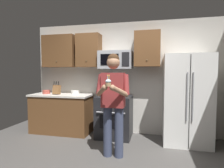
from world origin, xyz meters
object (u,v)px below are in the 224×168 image
at_px(microwave, 116,60).
at_px(person, 113,99).
at_px(knife_block, 57,90).
at_px(bowl_large_white, 75,93).
at_px(oven_range, 114,116).
at_px(cupcake, 108,83).
at_px(bowl_small_colored, 46,92).
at_px(refrigerator, 187,99).

xyz_separation_m(microwave, person, (0.19, -1.09, -0.72)).
relative_size(knife_block, bowl_large_white, 1.65).
xyz_separation_m(oven_range, cupcake, (0.19, -1.30, 0.83)).
relative_size(microwave, person, 0.42).
distance_m(bowl_small_colored, person, 2.15).
distance_m(refrigerator, knife_block, 2.90).
height_order(microwave, refrigerator, microwave).
relative_size(microwave, refrigerator, 0.41).
xyz_separation_m(microwave, bowl_large_white, (-0.95, -0.08, -0.75)).
bearing_deg(cupcake, microwave, 97.75).
xyz_separation_m(microwave, cupcake, (0.19, -1.42, -0.43)).
distance_m(bowl_large_white, cupcake, 1.79).
bearing_deg(bowl_small_colored, cupcake, -35.04).
bearing_deg(bowl_small_colored, bowl_large_white, 0.66).
relative_size(bowl_large_white, cupcake, 1.11).
relative_size(microwave, bowl_large_white, 3.82).
xyz_separation_m(refrigerator, bowl_small_colored, (-3.20, 0.07, 0.07)).
relative_size(oven_range, microwave, 1.26).
xyz_separation_m(knife_block, cupcake, (1.59, -1.27, 0.26)).
distance_m(knife_block, bowl_large_white, 0.45).
bearing_deg(knife_block, cupcake, -38.70).
bearing_deg(knife_block, oven_range, 1.21).
relative_size(bowl_small_colored, cupcake, 1.10).
distance_m(microwave, refrigerator, 1.72).
relative_size(microwave, bowl_small_colored, 3.88).
height_order(microwave, bowl_small_colored, microwave).
height_order(oven_range, knife_block, knife_block).
height_order(bowl_small_colored, person, person).
bearing_deg(refrigerator, person, -144.52).
height_order(microwave, cupcake, microwave).
bearing_deg(knife_block, microwave, 6.09).
bearing_deg(person, bowl_small_colored, 152.17).
bearing_deg(bowl_small_colored, refrigerator, -1.25).
relative_size(person, cupcake, 10.13).
bearing_deg(refrigerator, bowl_large_white, 178.17).
height_order(refrigerator, bowl_small_colored, refrigerator).
bearing_deg(person, knife_block, 149.30).
height_order(bowl_large_white, person, person).
bearing_deg(cupcake, refrigerator, 43.96).
distance_m(microwave, cupcake, 1.49).
distance_m(refrigerator, person, 1.61).
distance_m(microwave, bowl_small_colored, 1.87).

